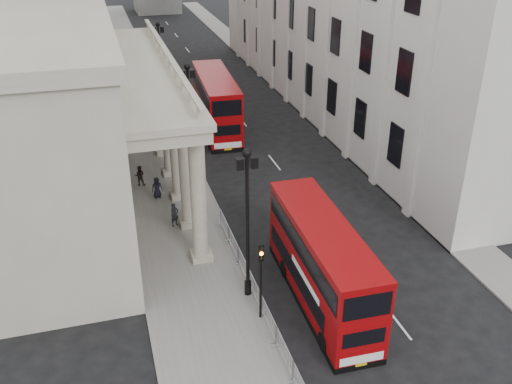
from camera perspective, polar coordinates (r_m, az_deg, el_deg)
name	(u,v)px	position (r m, az deg, el deg)	size (l,w,h in m)	color
ground	(282,343)	(27.97, 2.66, -14.87)	(260.00, 260.00, 0.00)	black
sidewalk_west	(147,130)	(53.12, -10.85, 6.13)	(6.00, 140.00, 0.12)	slate
sidewalk_east	(316,113)	(56.79, 6.03, 7.86)	(3.00, 140.00, 0.12)	slate
kerb	(179,127)	(53.42, -7.70, 6.51)	(0.20, 140.00, 0.14)	slate
portico_building	(44,119)	(39.83, -20.46, 6.82)	(9.00, 28.00, 12.00)	gray
lamp_post_south	(247,215)	(28.06, -0.88, -2.31)	(1.05, 0.44, 8.32)	black
lamp_post_mid	(190,112)	(42.40, -6.66, 8.00)	(1.05, 0.44, 8.32)	black
lamp_post_north	(160,59)	(57.62, -9.54, 12.97)	(1.05, 0.44, 8.32)	black
traffic_light	(261,268)	(27.40, 0.48, -7.57)	(0.28, 0.33, 4.30)	black
crowd_barriers	(262,305)	(29.07, 0.61, -11.21)	(0.50, 18.75, 1.10)	gray
bus_near	(322,262)	(29.30, 6.62, -6.96)	(2.79, 10.56, 4.54)	maroon
bus_far	(216,102)	(51.78, -3.99, 8.98)	(3.47, 11.63, 4.96)	#880608
pedestrian_a	(175,215)	(36.57, -8.15, -2.27)	(0.58, 0.38, 1.58)	black
pedestrian_b	(140,175)	(42.24, -11.56, 1.63)	(0.75, 0.58, 1.54)	black
pedestrian_c	(157,187)	(40.26, -9.88, 0.45)	(0.75, 0.49, 1.53)	black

